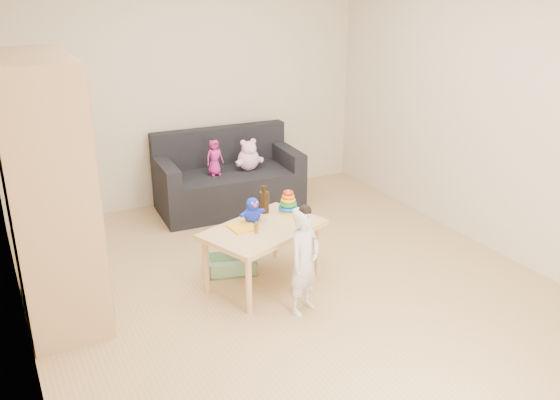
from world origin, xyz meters
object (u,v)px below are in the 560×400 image
toddler (304,262)px  wardrobe (47,194)px  play_table (264,255)px  sofa (229,190)px

toddler → wardrobe: bearing=128.2°
play_table → toddler: size_ratio=1.16×
wardrobe → toddler: size_ratio=2.34×
wardrobe → sofa: wardrobe is taller
wardrobe → play_table: (1.55, -0.29, -0.71)m
wardrobe → play_table: size_ratio=2.02×
wardrobe → play_table: 1.73m
sofa → play_table: play_table is taller
play_table → toddler: bearing=-81.8°
sofa → play_table: 1.70m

